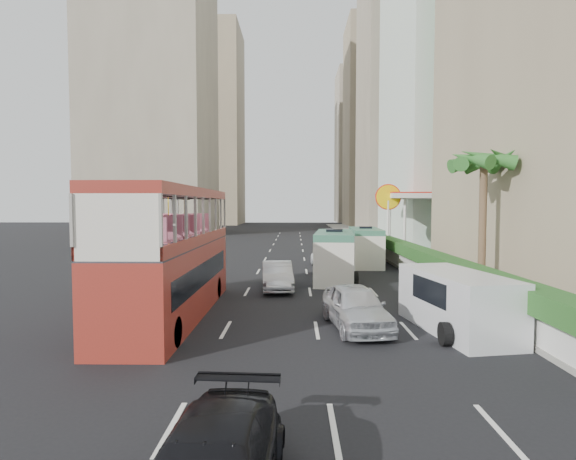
{
  "coord_description": "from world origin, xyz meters",
  "views": [
    {
      "loc": [
        -1.16,
        -17.55,
        4.36
      ],
      "look_at": [
        -1.5,
        4.0,
        3.2
      ],
      "focal_mm": 28.0,
      "sensor_mm": 36.0,
      "label": 1
    }
  ],
  "objects_px": {
    "car_silver_lane_b": "(356,328)",
    "palm_tree": "(482,226)",
    "van_asset": "(327,263)",
    "minibus_near": "(334,256)",
    "panel_van_far": "(359,246)",
    "shell_station": "(419,224)",
    "car_silver_lane_a": "(277,289)",
    "double_decker_bus": "(172,252)",
    "panel_van_near": "(456,302)",
    "minibus_far": "(365,247)"
  },
  "relations": [
    {
      "from": "minibus_near",
      "to": "minibus_far",
      "type": "bearing_deg",
      "value": 72.34
    },
    {
      "from": "minibus_near",
      "to": "panel_van_near",
      "type": "distance_m",
      "value": 11.39
    },
    {
      "from": "shell_station",
      "to": "car_silver_lane_a",
      "type": "bearing_deg",
      "value": -124.89
    },
    {
      "from": "van_asset",
      "to": "shell_station",
      "type": "relative_size",
      "value": 0.59
    },
    {
      "from": "palm_tree",
      "to": "van_asset",
      "type": "bearing_deg",
      "value": 116.92
    },
    {
      "from": "double_decker_bus",
      "to": "minibus_far",
      "type": "bearing_deg",
      "value": 57.04
    },
    {
      "from": "double_decker_bus",
      "to": "panel_van_far",
      "type": "xyz_separation_m",
      "value": [
        10.23,
        20.16,
        -1.51
      ]
    },
    {
      "from": "minibus_far",
      "to": "palm_tree",
      "type": "distance_m",
      "value": 12.23
    },
    {
      "from": "van_asset",
      "to": "minibus_far",
      "type": "distance_m",
      "value": 3.29
    },
    {
      "from": "van_asset",
      "to": "car_silver_lane_a",
      "type": "bearing_deg",
      "value": -98.45
    },
    {
      "from": "panel_van_far",
      "to": "shell_station",
      "type": "xyz_separation_m",
      "value": [
        5.77,
        2.84,
        1.73
      ]
    },
    {
      "from": "car_silver_lane_b",
      "to": "van_asset",
      "type": "relative_size",
      "value": 0.96
    },
    {
      "from": "car_silver_lane_a",
      "to": "minibus_near",
      "type": "xyz_separation_m",
      "value": [
        3.25,
        3.2,
        1.42
      ]
    },
    {
      "from": "panel_van_near",
      "to": "shell_station",
      "type": "bearing_deg",
      "value": 67.86
    },
    {
      "from": "panel_van_far",
      "to": "palm_tree",
      "type": "distance_m",
      "value": 16.72
    },
    {
      "from": "double_decker_bus",
      "to": "car_silver_lane_b",
      "type": "distance_m",
      "value": 7.64
    },
    {
      "from": "van_asset",
      "to": "panel_van_far",
      "type": "relative_size",
      "value": 0.92
    },
    {
      "from": "minibus_near",
      "to": "double_decker_bus",
      "type": "bearing_deg",
      "value": -123.14
    },
    {
      "from": "double_decker_bus",
      "to": "car_silver_lane_a",
      "type": "height_order",
      "value": "double_decker_bus"
    },
    {
      "from": "minibus_near",
      "to": "minibus_far",
      "type": "relative_size",
      "value": 1.05
    },
    {
      "from": "car_silver_lane_a",
      "to": "minibus_near",
      "type": "bearing_deg",
      "value": 40.01
    },
    {
      "from": "panel_van_far",
      "to": "car_silver_lane_a",
      "type": "bearing_deg",
      "value": -109.49
    },
    {
      "from": "palm_tree",
      "to": "double_decker_bus",
      "type": "bearing_deg",
      "value": -163.84
    },
    {
      "from": "minibus_near",
      "to": "palm_tree",
      "type": "relative_size",
      "value": 1.0
    },
    {
      "from": "double_decker_bus",
      "to": "minibus_near",
      "type": "distance_m",
      "value": 11.45
    },
    {
      "from": "panel_van_near",
      "to": "palm_tree",
      "type": "bearing_deg",
      "value": 51.3
    },
    {
      "from": "van_asset",
      "to": "minibus_near",
      "type": "bearing_deg",
      "value": -82.51
    },
    {
      "from": "car_silver_lane_b",
      "to": "shell_station",
      "type": "relative_size",
      "value": 0.57
    },
    {
      "from": "panel_van_far",
      "to": "palm_tree",
      "type": "bearing_deg",
      "value": -73.48
    },
    {
      "from": "car_silver_lane_b",
      "to": "double_decker_bus",
      "type": "bearing_deg",
      "value": 158.41
    },
    {
      "from": "minibus_near",
      "to": "palm_tree",
      "type": "distance_m",
      "value": 8.46
    },
    {
      "from": "van_asset",
      "to": "palm_tree",
      "type": "bearing_deg",
      "value": -54.41
    },
    {
      "from": "double_decker_bus",
      "to": "minibus_far",
      "type": "xyz_separation_m",
      "value": [
        10.02,
        15.46,
        -1.18
      ]
    },
    {
      "from": "car_silver_lane_a",
      "to": "shell_station",
      "type": "distance_m",
      "value": 21.32
    },
    {
      "from": "panel_van_far",
      "to": "palm_tree",
      "type": "relative_size",
      "value": 0.8
    },
    {
      "from": "van_asset",
      "to": "panel_van_near",
      "type": "relative_size",
      "value": 0.92
    },
    {
      "from": "car_silver_lane_b",
      "to": "palm_tree",
      "type": "height_order",
      "value": "palm_tree"
    },
    {
      "from": "car_silver_lane_b",
      "to": "minibus_far",
      "type": "height_order",
      "value": "minibus_far"
    },
    {
      "from": "double_decker_bus",
      "to": "palm_tree",
      "type": "bearing_deg",
      "value": 16.16
    },
    {
      "from": "minibus_far",
      "to": "panel_van_far",
      "type": "xyz_separation_m",
      "value": [
        0.21,
        4.7,
        -0.33
      ]
    },
    {
      "from": "double_decker_bus",
      "to": "palm_tree",
      "type": "distance_m",
      "value": 14.39
    },
    {
      "from": "minibus_near",
      "to": "minibus_far",
      "type": "height_order",
      "value": "minibus_near"
    },
    {
      "from": "palm_tree",
      "to": "minibus_far",
      "type": "bearing_deg",
      "value": 108.23
    },
    {
      "from": "car_silver_lane_b",
      "to": "panel_van_near",
      "type": "relative_size",
      "value": 0.88
    },
    {
      "from": "car_silver_lane_b",
      "to": "panel_van_near",
      "type": "distance_m",
      "value": 3.6
    },
    {
      "from": "car_silver_lane_b",
      "to": "panel_van_near",
      "type": "xyz_separation_m",
      "value": [
        3.44,
        -0.35,
        1.03
      ]
    },
    {
      "from": "shell_station",
      "to": "double_decker_bus",
      "type": "bearing_deg",
      "value": -124.82
    },
    {
      "from": "car_silver_lane_b",
      "to": "shell_station",
      "type": "bearing_deg",
      "value": 61.96
    },
    {
      "from": "car_silver_lane_b",
      "to": "minibus_near",
      "type": "xyz_separation_m",
      "value": [
        0.15,
        10.55,
        1.42
      ]
    },
    {
      "from": "minibus_far",
      "to": "panel_van_near",
      "type": "distance_m",
      "value": 17.51
    }
  ]
}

